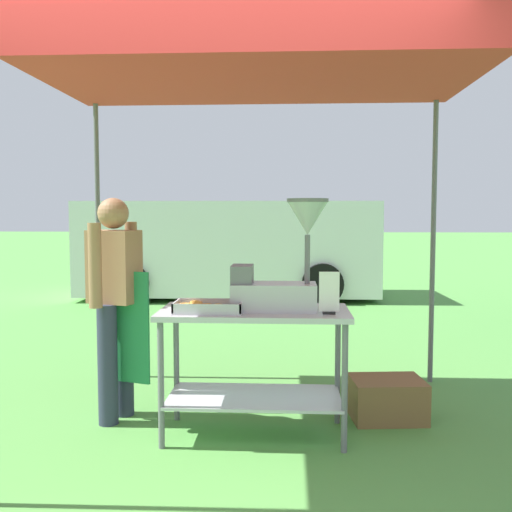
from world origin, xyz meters
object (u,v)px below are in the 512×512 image
stall_canopy (255,73)px  donut_cart (254,344)px  menu_sign (329,296)px  donut_fryer (283,268)px  vendor (115,297)px  supply_crate (387,399)px  van_white (230,247)px  donut_tray (207,308)px

stall_canopy → donut_cart: size_ratio=2.53×
menu_sign → donut_fryer: bearing=157.2°
vendor → donut_cart: bearing=-13.3°
supply_crate → van_white: van_white is taller
supply_crate → donut_fryer: bearing=-154.0°
stall_canopy → donut_fryer: stall_canopy is taller
van_white → stall_canopy: bearing=-82.8°
donut_cart → donut_fryer: bearing=-4.3°
donut_cart → donut_tray: 0.41m
supply_crate → vendor: bearing=-176.6°
donut_tray → van_white: (-0.51, 6.62, -0.01)m
donut_tray → vendor: (-0.71, 0.36, 0.02)m
stall_canopy → donut_cart: (0.00, -0.10, -1.81)m
menu_sign → vendor: bearing=165.8°
donut_tray → donut_fryer: bearing=11.7°
donut_tray → stall_canopy: bearing=35.3°
donut_cart → donut_tray: donut_tray is taller
donut_cart → donut_fryer: donut_fryer is taller
stall_canopy → donut_tray: 1.59m
donut_cart → vendor: vendor is taller
supply_crate → van_white: bearing=106.0°
supply_crate → donut_tray: bearing=-159.3°
menu_sign → stall_canopy: bearing=154.1°
donut_cart → supply_crate: size_ratio=2.28×
donut_cart → van_white: van_white is taller
donut_fryer → vendor: bearing=168.1°
donut_cart → van_white: 6.56m
donut_cart → donut_fryer: 0.55m
vendor → van_white: 6.27m
vendor → supply_crate: size_ratio=2.91×
vendor → supply_crate: 2.11m
donut_tray → supply_crate: size_ratio=0.80×
donut_fryer → van_white: 6.60m
donut_tray → supply_crate: donut_tray is taller
stall_canopy → van_white: stall_canopy is taller
donut_cart → supply_crate: (0.95, 0.36, -0.48)m
donut_fryer → menu_sign: (0.30, -0.12, -0.16)m
donut_tray → donut_fryer: (0.49, 0.10, 0.25)m
stall_canopy → donut_tray: size_ratio=7.21×
menu_sign → supply_crate: size_ratio=0.49×
donut_cart → menu_sign: menu_sign is taller
donut_cart → donut_tray: bearing=-159.0°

